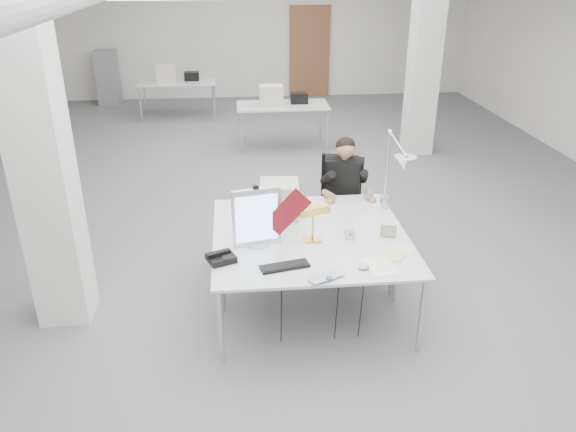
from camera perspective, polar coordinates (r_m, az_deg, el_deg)
The scene contains 23 objects.
room_shell at distance 7.00m, azimuth 0.22°, elevation 13.19°, with size 10.04×14.04×3.24m.
desk_main at distance 4.85m, azimuth 2.96°, elevation -4.38°, with size 1.80×0.90×0.03m, color silver.
desk_second at distance 5.65m, azimuth 1.63°, elevation 0.06°, with size 1.80×0.90×0.03m, color silver.
bg_desk_a at distance 10.01m, azimuth -0.55°, elevation 11.17°, with size 1.60×0.80×0.03m, color silver.
bg_desk_b at distance 12.17m, azimuth -11.19°, elevation 13.18°, with size 1.60×0.80×0.03m, color silver.
filing_cabinet at distance 13.86m, azimuth -17.85°, elevation 13.27°, with size 0.45×0.55×1.20m, color gray.
office_chair at distance 6.43m, azimuth 5.54°, elevation 1.47°, with size 0.56×0.56×1.14m, color black, non-canonical shape.
seated_person at distance 6.26m, azimuth 5.75°, elevation 4.05°, with size 0.45×0.56×0.84m, color black, non-canonical shape.
monitor at distance 4.94m, azimuth -3.21°, elevation -0.14°, with size 0.44×0.04×0.54m, color silver.
pennant at distance 4.90m, azimuth -0.07°, elevation 0.39°, with size 0.45×0.01×0.19m, color maroon.
keyboard at distance 4.69m, azimuth -0.34°, elevation -5.13°, with size 0.41×0.14×0.02m, color black.
laptop at distance 4.52m, azimuth 4.19°, elevation -6.46°, with size 0.30×0.19×0.02m, color silver.
mouse at distance 4.70m, azimuth 7.71°, elevation -5.21°, with size 0.09×0.06×0.04m, color #A3A3A7.
bankers_lamp at distance 5.05m, azimuth 2.53°, elevation -0.60°, with size 0.33×0.13×0.37m, color #CF8A40, non-canonical shape.
desk_phone at distance 4.81m, azimuth -6.80°, elevation -4.27°, with size 0.22×0.20×0.06m, color black.
picture_frame_left at distance 5.08m, azimuth -4.35°, elevation -2.16°, with size 0.14×0.01×0.11m, color olive.
picture_frame_right at distance 5.25m, azimuth 10.16°, elevation -1.53°, with size 0.15×0.01×0.11m, color tan.
desk_clock at distance 5.16m, azimuth 6.30°, elevation -1.83°, with size 0.10×0.10×0.03m, color silver.
paper_stack_a at distance 4.76m, azimuth 9.35°, elevation -5.10°, with size 0.22×0.32×0.01m, color white.
paper_stack_b at distance 4.96m, azimuth 10.81°, elevation -3.92°, with size 0.17×0.23×0.01m, color #DAD682.
paper_stack_c at distance 5.06m, azimuth 11.51°, elevation -3.37°, with size 0.22×0.16×0.01m, color white.
beige_monitor at distance 5.54m, azimuth -0.88°, elevation 1.69°, with size 0.38×0.36×0.36m, color #C0B19F.
architect_lamp at distance 5.52m, azimuth 10.70°, elevation 3.72°, with size 0.22×0.63×0.81m, color silver, non-canonical shape.
Camera 1 is at (-0.67, -6.68, 3.11)m, focal length 35.00 mm.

